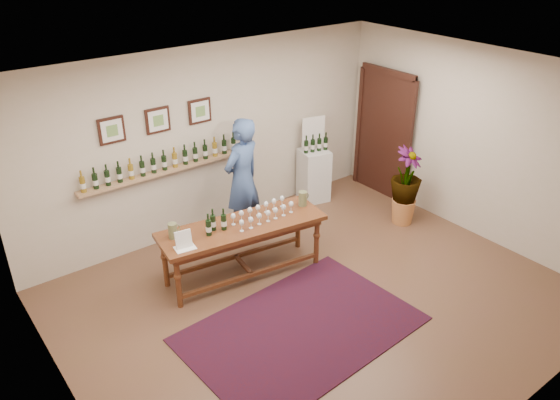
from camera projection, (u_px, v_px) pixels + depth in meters
ground at (318, 300)px, 6.92m from camera, size 6.00×6.00×0.00m
room_shell at (343, 139)px, 8.85m from camera, size 6.00×6.00×6.00m
rug at (301, 329)px, 6.42m from camera, size 2.76×1.92×0.01m
tasting_table at (243, 232)px, 7.12m from camera, size 2.27×1.01×0.78m
table_glasses at (263, 213)px, 7.17m from camera, size 1.24×0.31×0.17m
table_bottles at (214, 221)px, 6.85m from camera, size 0.27×0.16×0.28m
pitcher_left at (173, 231)px, 6.72m from camera, size 0.13×0.13×0.20m
pitcher_right at (303, 199)px, 7.48m from camera, size 0.17×0.17×0.21m
menu_card at (183, 239)px, 6.52m from camera, size 0.27×0.21×0.22m
display_pedestal at (314, 175)px, 9.21m from camera, size 0.54×0.54×0.89m
pedestal_bottles at (316, 142)px, 8.91m from camera, size 0.32×0.15×0.31m
info_sign at (313, 132)px, 8.99m from camera, size 0.40×0.12×0.56m
potted_plant at (406, 186)px, 8.40m from camera, size 0.69×0.69×1.08m
person at (242, 180)px, 7.89m from camera, size 0.78×0.61×1.87m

